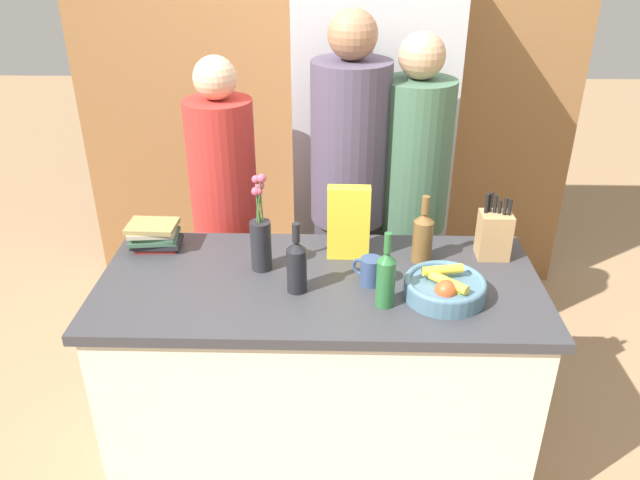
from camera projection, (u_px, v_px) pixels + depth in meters
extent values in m
plane|color=#A37F5B|center=(319.00, 451.00, 2.74)|extent=(14.00, 14.00, 0.00)
cube|color=silver|center=(319.00, 376.00, 2.55)|extent=(1.59, 0.72, 0.84)
cube|color=#38383D|center=(319.00, 284.00, 2.34)|extent=(1.66, 0.75, 0.04)
cube|color=olive|center=(327.00, 73.00, 3.50)|extent=(2.86, 0.12, 2.60)
cube|color=#B7B7BC|center=(370.00, 148.00, 3.32)|extent=(0.78, 0.60, 1.98)
cylinder|color=#B7B7BC|center=(361.00, 150.00, 3.00)|extent=(0.02, 0.02, 1.09)
cylinder|color=slate|center=(445.00, 290.00, 2.22)|extent=(0.29, 0.29, 0.06)
torus|color=slate|center=(445.00, 282.00, 2.20)|extent=(0.29, 0.29, 0.02)
sphere|color=#C64C23|center=(446.00, 291.00, 2.15)|extent=(0.08, 0.08, 0.08)
sphere|color=#99B233|center=(457.00, 291.00, 2.16)|extent=(0.07, 0.07, 0.07)
cylinder|color=yellow|center=(448.00, 282.00, 2.16)|extent=(0.13, 0.13, 0.03)
cylinder|color=yellow|center=(443.00, 270.00, 2.21)|extent=(0.15, 0.06, 0.03)
cube|color=tan|center=(494.00, 235.00, 2.45)|extent=(0.12, 0.10, 0.19)
cylinder|color=black|center=(487.00, 205.00, 2.40)|extent=(0.01, 0.01, 0.09)
cylinder|color=black|center=(491.00, 203.00, 2.41)|extent=(0.01, 0.01, 0.09)
cylinder|color=black|center=(495.00, 205.00, 2.40)|extent=(0.01, 0.01, 0.08)
cylinder|color=black|center=(500.00, 208.00, 2.40)|extent=(0.01, 0.01, 0.06)
cylinder|color=black|center=(505.00, 208.00, 2.38)|extent=(0.01, 0.01, 0.08)
cylinder|color=black|center=(510.00, 208.00, 2.38)|extent=(0.01, 0.01, 0.07)
cylinder|color=#232328|center=(261.00, 246.00, 2.36)|extent=(0.08, 0.08, 0.20)
cylinder|color=#477538|center=(261.00, 201.00, 2.27)|extent=(0.01, 0.03, 0.17)
sphere|color=#C64C66|center=(262.00, 178.00, 2.23)|extent=(0.03, 0.03, 0.03)
cylinder|color=#477538|center=(260.00, 204.00, 2.29)|extent=(0.02, 0.01, 0.14)
sphere|color=#C64C66|center=(260.00, 185.00, 2.26)|extent=(0.03, 0.03, 0.03)
cylinder|color=#477538|center=(258.00, 201.00, 2.28)|extent=(0.02, 0.02, 0.17)
sphere|color=#C64C66|center=(256.00, 179.00, 2.24)|extent=(0.03, 0.03, 0.03)
cylinder|color=#477538|center=(258.00, 207.00, 2.28)|extent=(0.01, 0.02, 0.13)
sphere|color=#C64C66|center=(256.00, 191.00, 2.25)|extent=(0.03, 0.03, 0.03)
cylinder|color=#477538|center=(259.00, 207.00, 2.28)|extent=(0.01, 0.01, 0.13)
sphere|color=#C64C66|center=(259.00, 192.00, 2.25)|extent=(0.03, 0.03, 0.03)
cube|color=yellow|center=(349.00, 223.00, 2.42)|extent=(0.17, 0.06, 0.30)
cylinder|color=#334770|center=(371.00, 271.00, 2.29)|extent=(0.08, 0.08, 0.10)
torus|color=#334770|center=(360.00, 267.00, 2.31)|extent=(0.07, 0.05, 0.07)
cube|color=maroon|center=(158.00, 245.00, 2.56)|extent=(0.17, 0.14, 0.02)
cube|color=#232328|center=(157.00, 242.00, 2.54)|extent=(0.20, 0.13, 0.02)
cube|color=#3D6047|center=(154.00, 238.00, 2.53)|extent=(0.20, 0.16, 0.02)
cube|color=#3D6047|center=(155.00, 234.00, 2.52)|extent=(0.19, 0.13, 0.02)
cube|color=#B7A88E|center=(153.00, 230.00, 2.51)|extent=(0.20, 0.15, 0.02)
cube|color=#99844C|center=(152.00, 226.00, 2.51)|extent=(0.20, 0.15, 0.02)
cylinder|color=brown|center=(422.00, 241.00, 2.42)|extent=(0.08, 0.08, 0.17)
cone|color=brown|center=(424.00, 218.00, 2.38)|extent=(0.08, 0.08, 0.03)
cylinder|color=brown|center=(426.00, 205.00, 2.35)|extent=(0.03, 0.03, 0.07)
cylinder|color=#286633|center=(385.00, 283.00, 2.15)|extent=(0.07, 0.07, 0.17)
cone|color=#286633|center=(387.00, 257.00, 2.10)|extent=(0.07, 0.07, 0.03)
cylinder|color=#286633|center=(388.00, 243.00, 2.07)|extent=(0.03, 0.03, 0.07)
cylinder|color=black|center=(297.00, 270.00, 2.23)|extent=(0.07, 0.07, 0.17)
cone|color=black|center=(296.00, 246.00, 2.18)|extent=(0.07, 0.07, 0.03)
cylinder|color=black|center=(296.00, 233.00, 2.16)|extent=(0.03, 0.03, 0.07)
cube|color=#383842|center=(232.00, 302.00, 3.11)|extent=(0.25, 0.19, 0.76)
cylinder|color=red|center=(222.00, 170.00, 2.78)|extent=(0.30, 0.30, 0.64)
sphere|color=#DBAD89|center=(215.00, 78.00, 2.59)|extent=(0.18, 0.18, 0.18)
cube|color=#383842|center=(347.00, 295.00, 3.08)|extent=(0.32, 0.27, 0.85)
cylinder|color=#4C4256|center=(350.00, 144.00, 2.72)|extent=(0.34, 0.34, 0.71)
sphere|color=#996B4C|center=(353.00, 34.00, 2.50)|extent=(0.21, 0.21, 0.21)
cube|color=#383842|center=(404.00, 297.00, 3.11)|extent=(0.29, 0.24, 0.81)
cylinder|color=#42664C|center=(415.00, 156.00, 2.76)|extent=(0.32, 0.32, 0.67)
sphere|color=tan|center=(422.00, 55.00, 2.56)|extent=(0.20, 0.20, 0.20)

